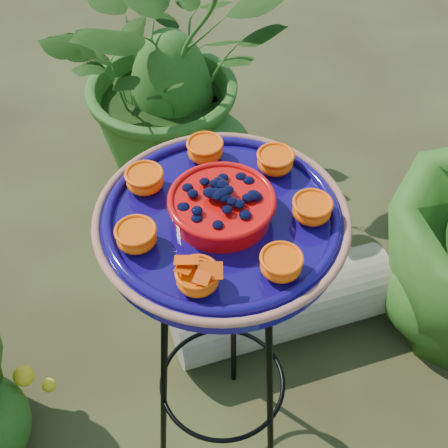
% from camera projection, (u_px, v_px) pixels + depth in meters
% --- Properties ---
extents(ground_plane, '(20.00, 20.00, 0.00)m').
position_uv_depth(ground_plane, '(221.00, 384.00, 1.76)').
color(ground_plane, black).
rests_on(ground_plane, ground).
extents(tripod_stand, '(0.37, 0.37, 0.81)m').
position_uv_depth(tripod_stand, '(222.00, 333.00, 1.30)').
color(tripod_stand, black).
rests_on(tripod_stand, ground).
extents(feeder_dish, '(0.52, 0.52, 0.10)m').
position_uv_depth(feeder_dish, '(222.00, 217.00, 1.03)').
color(feeder_dish, '#100758').
rests_on(feeder_dish, tripod_stand).
extents(driftwood_log, '(0.59, 0.62, 0.21)m').
position_uv_depth(driftwood_log, '(282.00, 304.00, 1.81)').
color(driftwood_log, gray).
rests_on(driftwood_log, ground).
extents(shrub_back_left, '(1.03, 1.04, 0.87)m').
position_uv_depth(shrub_back_left, '(169.00, 63.00, 2.06)').
color(shrub_back_left, '#274F15').
rests_on(shrub_back_left, ground).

